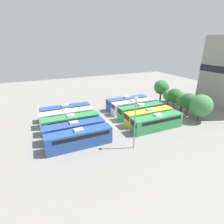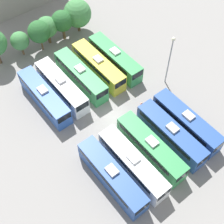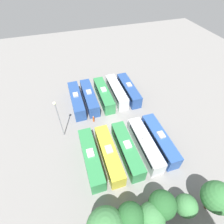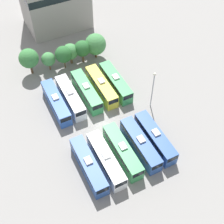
# 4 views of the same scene
# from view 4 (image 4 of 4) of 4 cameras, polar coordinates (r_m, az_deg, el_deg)

# --- Properties ---
(ground_plane) EXTENTS (117.01, 117.01, 0.00)m
(ground_plane) POSITION_cam_4_polar(r_m,az_deg,el_deg) (63.60, -1.53, -2.32)
(ground_plane) COLOR gray
(bus_0) EXTENTS (2.58, 11.71, 3.51)m
(bus_0) POSITION_cam_4_polar(r_m,az_deg,el_deg) (56.40, -4.29, -9.67)
(bus_0) COLOR #284C93
(bus_0) RESTS_ON ground_plane
(bus_1) EXTENTS (2.58, 11.71, 3.51)m
(bus_1) POSITION_cam_4_polar(r_m,az_deg,el_deg) (56.85, -1.11, -8.69)
(bus_1) COLOR silver
(bus_1) RESTS_ON ground_plane
(bus_2) EXTENTS (2.58, 11.71, 3.51)m
(bus_2) POSITION_cam_4_polar(r_m,az_deg,el_deg) (57.86, 1.92, -7.12)
(bus_2) COLOR #338C4C
(bus_2) RESTS_ON ground_plane
(bus_3) EXTENTS (2.58, 11.71, 3.51)m
(bus_3) POSITION_cam_4_polar(r_m,az_deg,el_deg) (58.91, 5.19, -5.86)
(bus_3) COLOR #284C93
(bus_3) RESTS_ON ground_plane
(bus_4) EXTENTS (2.58, 11.71, 3.51)m
(bus_4) POSITION_cam_4_polar(r_m,az_deg,el_deg) (60.11, 7.86, -4.61)
(bus_4) COLOR #284C93
(bus_4) RESTS_ON ground_plane
(bus_5) EXTENTS (2.58, 11.71, 3.51)m
(bus_5) POSITION_cam_4_polar(r_m,az_deg,el_deg) (66.25, -10.17, 1.79)
(bus_5) COLOR #2D56A8
(bus_5) RESTS_ON ground_plane
(bus_6) EXTENTS (2.58, 11.71, 3.51)m
(bus_6) POSITION_cam_4_polar(r_m,az_deg,el_deg) (66.83, -7.61, 2.77)
(bus_6) COLOR silver
(bus_6) RESTS_ON ground_plane
(bus_7) EXTENTS (2.58, 11.71, 3.51)m
(bus_7) POSITION_cam_4_polar(r_m,az_deg,el_deg) (67.64, -4.70, 3.85)
(bus_7) COLOR #338C4C
(bus_7) RESTS_ON ground_plane
(bus_8) EXTENTS (2.58, 11.71, 3.51)m
(bus_8) POSITION_cam_4_polar(r_m,az_deg,el_deg) (68.53, -1.95, 4.78)
(bus_8) COLOR gold
(bus_8) RESTS_ON ground_plane
(bus_9) EXTENTS (2.58, 11.71, 3.51)m
(bus_9) POSITION_cam_4_polar(r_m,az_deg,el_deg) (69.38, 0.64, 5.51)
(bus_9) COLOR #338C4C
(bus_9) RESTS_ON ground_plane
(worker_person) EXTENTS (0.36, 0.36, 1.69)m
(worker_person) POSITION_cam_4_polar(r_m,az_deg,el_deg) (63.26, 2.55, -1.62)
(worker_person) COLOR #CC4C19
(worker_person) RESTS_ON ground_plane
(light_pole) EXTENTS (0.60, 0.60, 9.46)m
(light_pole) POSITION_cam_4_polar(r_m,az_deg,el_deg) (62.85, 7.54, 4.92)
(light_pole) COLOR gray
(light_pole) RESTS_ON ground_plane
(tree_0) EXTENTS (4.48, 4.48, 6.74)m
(tree_0) POSITION_cam_4_polar(r_m,az_deg,el_deg) (73.49, -14.99, 9.45)
(tree_0) COLOR brown
(tree_0) RESTS_ON ground_plane
(tree_1) EXTENTS (3.24, 3.24, 4.76)m
(tree_1) POSITION_cam_4_polar(r_m,az_deg,el_deg) (74.42, -11.55, 9.44)
(tree_1) COLOR brown
(tree_1) RESTS_ON ground_plane
(tree_2) EXTENTS (3.94, 3.94, 5.96)m
(tree_2) POSITION_cam_4_polar(r_m,az_deg,el_deg) (73.77, -8.88, 10.36)
(tree_2) COLOR brown
(tree_2) RESTS_ON ground_plane
(tree_3) EXTENTS (3.79, 3.79, 5.40)m
(tree_3) POSITION_cam_4_polar(r_m,az_deg,el_deg) (75.13, -7.63, 10.89)
(tree_3) COLOR brown
(tree_3) RESTS_ON ground_plane
(tree_4) EXTENTS (3.83, 3.83, 5.87)m
(tree_4) POSITION_cam_4_polar(r_m,az_deg,el_deg) (74.98, -5.46, 11.47)
(tree_4) COLOR brown
(tree_4) RESTS_ON ground_plane
(tree_5) EXTENTS (5.13, 5.13, 6.44)m
(tree_5) POSITION_cam_4_polar(r_m,az_deg,el_deg) (76.13, -3.05, 12.26)
(tree_5) COLOR brown
(tree_5) RESTS_ON ground_plane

